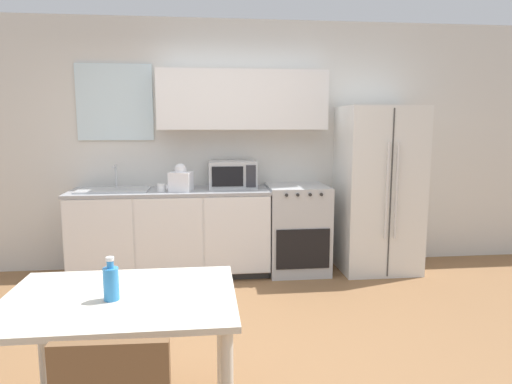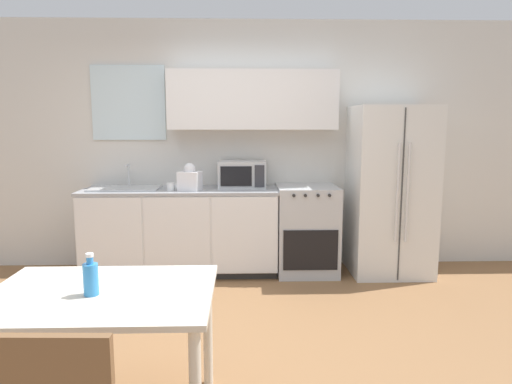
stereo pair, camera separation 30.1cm
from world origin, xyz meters
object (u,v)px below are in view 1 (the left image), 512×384
coffee_mug (162,188)px  microwave (232,174)px  refrigerator (378,189)px  oven_range (297,229)px  dining_table (121,315)px  drink_bottle (111,282)px

coffee_mug → microwave: bearing=16.6°
refrigerator → coffee_mug: 2.30m
oven_range → dining_table: bearing=-119.5°
refrigerator → drink_bottle: (-2.32, -2.52, -0.06)m
coffee_mug → refrigerator: bearing=2.2°
oven_range → microwave: 0.91m
coffee_mug → oven_range: bearing=4.7°
coffee_mug → dining_table: 2.40m
coffee_mug → drink_bottle: bearing=-90.7°
coffee_mug → dining_table: size_ratio=0.09×
refrigerator → microwave: bearing=175.3°
oven_range → coffee_mug: 1.50m
microwave → oven_range: bearing=-8.3°
oven_range → refrigerator: size_ratio=0.53×
microwave → drink_bottle: microwave is taller
oven_range → drink_bottle: (-1.44, -2.54, 0.36)m
microwave → drink_bottle: bearing=-105.9°
microwave → coffee_mug: size_ratio=4.65×
oven_range → refrigerator: 0.98m
refrigerator → dining_table: bearing=-132.9°
drink_bottle → coffee_mug: bearing=89.3°
dining_table → drink_bottle: 0.20m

